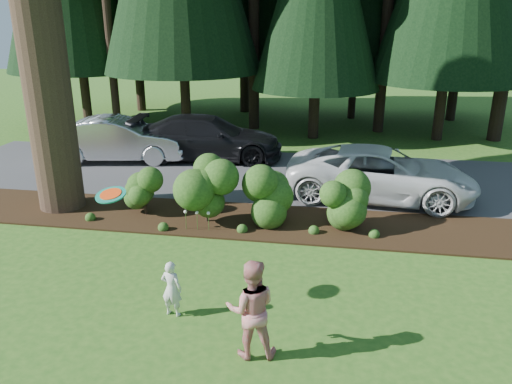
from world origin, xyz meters
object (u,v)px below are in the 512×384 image
child (172,289)px  adult (251,309)px  frisbee (111,195)px  car_white_suv (381,174)px  car_dark_suv (208,138)px  car_silver_wagon (119,139)px

child → adult: adult is taller
child → frisbee: (-1.00, 0.01, 1.76)m
car_white_suv → frisbee: frisbee is taller
car_dark_suv → child: size_ratio=5.22×
child → car_white_suv: bearing=-112.1°
child → frisbee: frisbee is taller
car_white_suv → car_dark_suv: bearing=66.2°
car_silver_wagon → child: car_silver_wagon is taller
car_white_suv → adult: (-2.54, -7.90, 0.04)m
adult → frisbee: bearing=-29.6°
car_silver_wagon → car_dark_suv: (3.22, 0.82, 0.00)m
child → car_silver_wagon: bearing=-52.6°
adult → car_dark_suv: bearing=-82.8°
car_silver_wagon → adult: 12.61m
car_white_suv → child: 8.17m
car_white_suv → car_dark_suv: car_dark_suv is taller
car_silver_wagon → adult: bearing=-156.6°
frisbee → car_dark_suv: bearing=95.9°
car_dark_suv → frisbee: bearing=179.8°
car_silver_wagon → car_dark_suv: bearing=-85.7°
car_white_suv → child: size_ratio=5.08×
car_white_suv → adult: 8.30m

